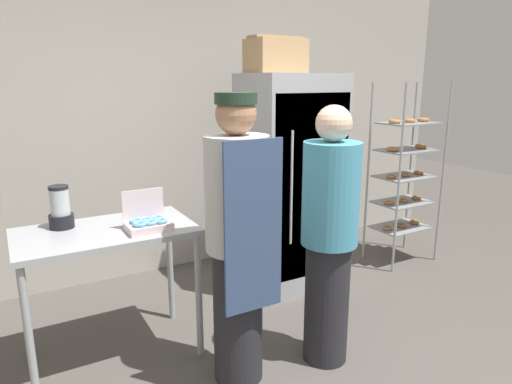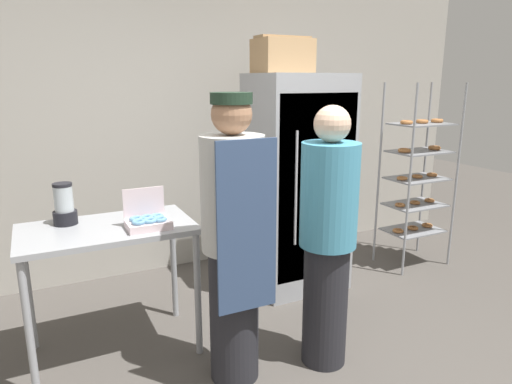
% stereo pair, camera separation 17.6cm
% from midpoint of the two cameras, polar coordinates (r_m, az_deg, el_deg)
% --- Properties ---
extents(back_wall, '(6.40, 0.12, 2.75)m').
position_cam_midpoint_polar(back_wall, '(4.43, -7.07, 8.36)').
color(back_wall, '#ADA89E').
rests_on(back_wall, ground_plane).
extents(refrigerator, '(0.77, 0.67, 1.84)m').
position_cam_midpoint_polar(refrigerator, '(3.94, 6.43, 1.03)').
color(refrigerator, '#9EA0A5').
rests_on(refrigerator, ground_plane).
extents(baking_rack, '(0.62, 0.43, 1.77)m').
position_cam_midpoint_polar(baking_rack, '(4.69, 20.54, 1.81)').
color(baking_rack, '#93969B').
rests_on(baking_rack, ground_plane).
extents(prep_counter, '(1.08, 0.64, 0.89)m').
position_cam_midpoint_polar(prep_counter, '(3.07, -16.44, -6.13)').
color(prep_counter, '#9EA0A5').
rests_on(prep_counter, ground_plane).
extents(donut_box, '(0.27, 0.20, 0.24)m').
position_cam_midpoint_polar(donut_box, '(2.92, -11.68, -3.58)').
color(donut_box, silver).
rests_on(donut_box, prep_counter).
extents(blender_pitcher, '(0.15, 0.15, 0.27)m').
position_cam_midpoint_polar(blender_pitcher, '(3.13, -21.38, -1.67)').
color(blender_pitcher, black).
rests_on(blender_pitcher, prep_counter).
extents(cardboard_storage_box, '(0.44, 0.33, 0.29)m').
position_cam_midpoint_polar(cardboard_storage_box, '(3.82, 4.72, 16.66)').
color(cardboard_storage_box, tan).
rests_on(cardboard_storage_box, refrigerator).
extents(person_baker, '(0.37, 0.38, 1.73)m').
position_cam_midpoint_polar(person_baker, '(2.64, -0.92, -5.90)').
color(person_baker, '#232328').
rests_on(person_baker, ground_plane).
extents(person_customer, '(0.35, 0.35, 1.65)m').
position_cam_midpoint_polar(person_customer, '(2.86, 10.71, -5.74)').
color(person_customer, '#232328').
rests_on(person_customer, ground_plane).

